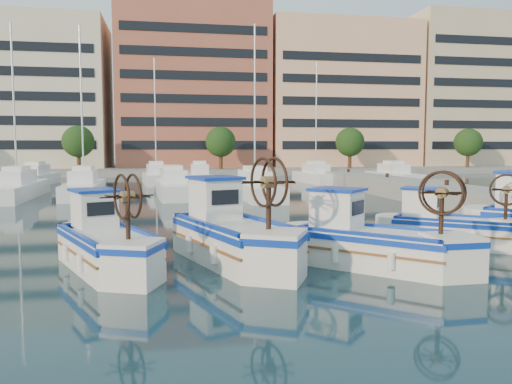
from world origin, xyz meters
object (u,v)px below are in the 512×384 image
(fishing_boat_a, at_px, (106,242))
(fishing_boat_c, at_px, (370,240))
(fishing_boat_d, at_px, (449,226))
(fishing_boat_b, at_px, (232,233))

(fishing_boat_a, distance_m, fishing_boat_c, 7.37)
(fishing_boat_c, relative_size, fishing_boat_d, 1.06)
(fishing_boat_b, xyz_separation_m, fishing_boat_d, (7.65, 1.10, -0.17))
(fishing_boat_a, bearing_deg, fishing_boat_d, -16.65)
(fishing_boat_c, height_order, fishing_boat_d, fishing_boat_c)
(fishing_boat_d, bearing_deg, fishing_boat_b, 135.36)
(fishing_boat_b, bearing_deg, fishing_boat_c, -39.36)
(fishing_boat_a, xyz_separation_m, fishing_boat_c, (7.28, -1.13, 0.01))
(fishing_boat_b, distance_m, fishing_boat_c, 3.98)
(fishing_boat_b, relative_size, fishing_boat_d, 1.28)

